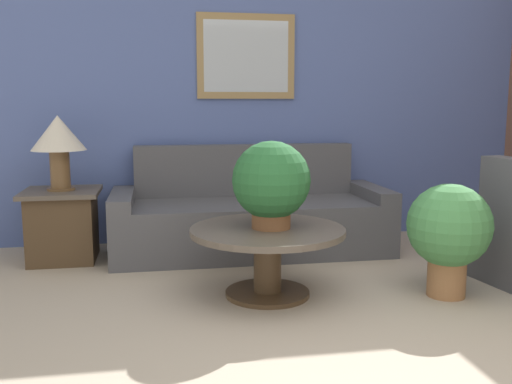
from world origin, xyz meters
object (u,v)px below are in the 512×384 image
object	(u,v)px
couch_main	(250,218)
potted_plant_on_table	(271,182)
coffee_table	(268,247)
potted_plant_floor	(449,230)
side_table	(63,225)
table_lamp	(58,138)

from	to	relation	value
couch_main	potted_plant_on_table	distance (m)	1.26
coffee_table	potted_plant_floor	distance (m)	1.18
side_table	potted_plant_floor	world-z (taller)	potted_plant_floor
potted_plant_on_table	side_table	bearing A→B (deg)	142.33
coffee_table	couch_main	bearing A→B (deg)	86.08
side_table	table_lamp	world-z (taller)	table_lamp
couch_main	coffee_table	bearing A→B (deg)	-93.92
side_table	potted_plant_floor	bearing A→B (deg)	-27.25
couch_main	side_table	distance (m)	1.52
table_lamp	potted_plant_on_table	world-z (taller)	table_lamp
side_table	table_lamp	xyz separation A→B (m)	(-0.00, 0.00, 0.69)
coffee_table	potted_plant_on_table	bearing A→B (deg)	-15.96
side_table	potted_plant_on_table	distance (m)	1.91
side_table	table_lamp	distance (m)	0.69
coffee_table	side_table	size ratio (longest dim) A/B	1.71
coffee_table	table_lamp	distance (m)	1.94
couch_main	potted_plant_on_table	size ratio (longest dim) A/B	4.09
side_table	table_lamp	size ratio (longest dim) A/B	1.00
couch_main	potted_plant_floor	xyz separation A→B (m)	(1.07, -1.37, 0.15)
potted_plant_floor	potted_plant_on_table	bearing A→B (deg)	169.70
couch_main	coffee_table	distance (m)	1.16
coffee_table	potted_plant_floor	bearing A→B (deg)	-10.41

